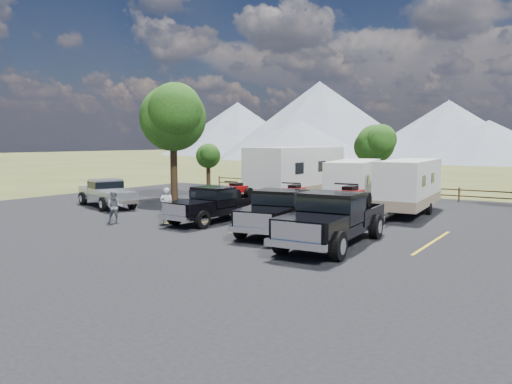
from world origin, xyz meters
The scene contains 17 objects.
ground centered at (0.00, 0.00, 0.00)m, with size 320.00×320.00×0.00m, color #465022.
asphalt_lot centered at (0.00, 3.00, 0.02)m, with size 44.00×34.00×0.04m, color black.
stall_lines centered at (0.00, 4.00, 0.04)m, with size 12.12×5.50×0.01m.
tree_big_nw centered at (-12.55, 9.03, 5.60)m, with size 5.54×5.18×7.84m.
tree_north centered at (-2.03, 19.02, 3.83)m, with size 3.46×3.24×5.25m.
tree_nw_small centered at (-16.02, 17.01, 2.78)m, with size 2.59×2.43×3.85m.
rail_fence centered at (2.00, 18.50, 0.61)m, with size 36.12×0.12×1.00m.
mountain_range centered at (-7.63, 105.98, 7.87)m, with size 209.00×71.00×20.00m.
rig_left centered at (-4.37, 3.33, 0.98)m, with size 2.30×5.93×1.95m.
rig_center centered at (-0.19, 2.67, 1.05)m, with size 3.05×6.54×2.10m.
rig_right centered at (2.95, 1.32, 1.15)m, with size 2.82×7.04×2.30m.
trailer_left centered at (-4.40, 11.62, 1.94)m, with size 2.80×10.40×3.63m.
trailer_center centered at (-0.19, 10.81, 1.55)m, with size 3.60×8.34×2.89m.
trailer_right centered at (2.87, 11.21, 1.60)m, with size 2.73×8.60×2.98m.
pickup_silver centered at (-13.36, 3.95, 0.92)m, with size 5.92×3.58×1.69m.
person_a centered at (-5.99, 1.48, 0.92)m, with size 0.64×0.42×1.76m, color silver.
person_b centered at (-8.10, 0.07, 0.84)m, with size 0.78×0.61×1.60m, color slate.
Camera 1 is at (10.98, -16.11, 4.03)m, focal length 35.00 mm.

